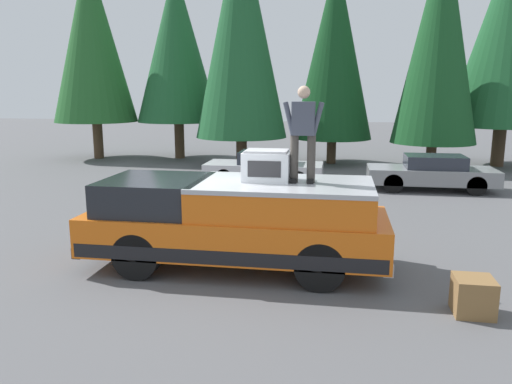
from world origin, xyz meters
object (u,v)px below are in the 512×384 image
object	(u,v)px
pickup_truck	(236,222)
person_on_truck_bed	(303,132)
compressor_unit	(267,166)
parked_car_grey	(432,173)
parked_car_silver	(265,168)
wooden_crate	(473,296)

from	to	relation	value
pickup_truck	person_on_truck_bed	xyz separation A→B (m)	(0.04, -1.21, 1.68)
compressor_unit	parked_car_grey	bearing A→B (deg)	-27.75
compressor_unit	parked_car_grey	world-z (taller)	compressor_unit
person_on_truck_bed	parked_car_silver	world-z (taller)	person_on_truck_bed
pickup_truck	person_on_truck_bed	bearing A→B (deg)	-87.90
wooden_crate	compressor_unit	bearing A→B (deg)	65.65
wooden_crate	parked_car_silver	bearing A→B (deg)	24.99
compressor_unit	wooden_crate	world-z (taller)	compressor_unit
parked_car_grey	wooden_crate	world-z (taller)	parked_car_grey
pickup_truck	compressor_unit	bearing A→B (deg)	-78.51
person_on_truck_bed	pickup_truck	bearing A→B (deg)	92.10
person_on_truck_bed	compressor_unit	bearing A→B (deg)	83.96
compressor_unit	parked_car_silver	xyz separation A→B (m)	(8.39, 1.30, -1.35)
person_on_truck_bed	parked_car_grey	xyz separation A→B (m)	(8.30, -3.68, -1.97)
compressor_unit	parked_car_silver	bearing A→B (deg)	8.79
person_on_truck_bed	parked_car_silver	distance (m)	8.90
parked_car_silver	person_on_truck_bed	bearing A→B (deg)	-167.03
parked_car_silver	pickup_truck	bearing A→B (deg)	-175.02
pickup_truck	parked_car_silver	bearing A→B (deg)	4.98
person_on_truck_bed	parked_car_silver	bearing A→B (deg)	12.97
pickup_truck	parked_car_grey	world-z (taller)	pickup_truck
person_on_truck_bed	parked_car_grey	size ratio (longest dim) A/B	0.41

